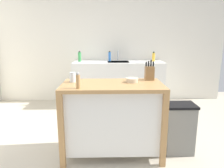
{
  "coord_description": "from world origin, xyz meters",
  "views": [
    {
      "loc": [
        -0.06,
        -2.25,
        1.44
      ],
      "look_at": [
        -0.0,
        0.33,
        0.84
      ],
      "focal_mm": 33.96,
      "sensor_mm": 36.0,
      "label": 1
    }
  ],
  "objects_px": {
    "bowl_ceramic_small": "(132,80)",
    "pepper_grinder": "(78,81)",
    "bottle_hand_soap": "(154,57)",
    "drinking_cup": "(73,77)",
    "knife_block": "(149,73)",
    "bottle_dish_soap": "(80,57)",
    "kitchen_island": "(112,116)",
    "sink_faucet": "(118,56)",
    "trash_bin": "(179,128)",
    "bottle_spray_cleaner": "(110,56)"
  },
  "relations": [
    {
      "from": "bowl_ceramic_small",
      "to": "sink_faucet",
      "type": "xyz_separation_m",
      "value": [
        -0.06,
        2.06,
        0.1
      ]
    },
    {
      "from": "knife_block",
      "to": "bottle_spray_cleaner",
      "type": "bearing_deg",
      "value": 104.12
    },
    {
      "from": "bowl_ceramic_small",
      "to": "bottle_hand_soap",
      "type": "bearing_deg",
      "value": 70.97
    },
    {
      "from": "sink_faucet",
      "to": "bowl_ceramic_small",
      "type": "bearing_deg",
      "value": -88.25
    },
    {
      "from": "kitchen_island",
      "to": "bowl_ceramic_small",
      "type": "height_order",
      "value": "bowl_ceramic_small"
    },
    {
      "from": "knife_block",
      "to": "drinking_cup",
      "type": "bearing_deg",
      "value": -173.88
    },
    {
      "from": "trash_bin",
      "to": "bottle_hand_soap",
      "type": "bearing_deg",
      "value": 87.45
    },
    {
      "from": "bowl_ceramic_small",
      "to": "bottle_dish_soap",
      "type": "height_order",
      "value": "bottle_dish_soap"
    },
    {
      "from": "knife_block",
      "to": "bottle_hand_soap",
      "type": "bearing_deg",
      "value": 76.3
    },
    {
      "from": "knife_block",
      "to": "drinking_cup",
      "type": "distance_m",
      "value": 0.94
    },
    {
      "from": "trash_bin",
      "to": "bottle_dish_soap",
      "type": "xyz_separation_m",
      "value": [
        -1.45,
        1.97,
        0.69
      ]
    },
    {
      "from": "sink_faucet",
      "to": "bottle_dish_soap",
      "type": "height_order",
      "value": "sink_faucet"
    },
    {
      "from": "pepper_grinder",
      "to": "bottle_spray_cleaner",
      "type": "relative_size",
      "value": 0.81
    },
    {
      "from": "knife_block",
      "to": "bottle_spray_cleaner",
      "type": "distance_m",
      "value": 1.93
    },
    {
      "from": "kitchen_island",
      "to": "knife_block",
      "type": "height_order",
      "value": "knife_block"
    },
    {
      "from": "drinking_cup",
      "to": "sink_faucet",
      "type": "height_order",
      "value": "sink_faucet"
    },
    {
      "from": "kitchen_island",
      "to": "sink_faucet",
      "type": "bearing_deg",
      "value": 85.37
    },
    {
      "from": "bowl_ceramic_small",
      "to": "trash_bin",
      "type": "bearing_deg",
      "value": -4.25
    },
    {
      "from": "kitchen_island",
      "to": "pepper_grinder",
      "type": "relative_size",
      "value": 6.82
    },
    {
      "from": "bowl_ceramic_small",
      "to": "bottle_spray_cleaner",
      "type": "xyz_separation_m",
      "value": [
        -0.24,
        2.0,
        0.09
      ]
    },
    {
      "from": "bottle_dish_soap",
      "to": "sink_faucet",
      "type": "bearing_deg",
      "value": 9.65
    },
    {
      "from": "trash_bin",
      "to": "bottle_hand_soap",
      "type": "height_order",
      "value": "bottle_hand_soap"
    },
    {
      "from": "bowl_ceramic_small",
      "to": "trash_bin",
      "type": "distance_m",
      "value": 0.84
    },
    {
      "from": "bottle_spray_cleaner",
      "to": "bottle_hand_soap",
      "type": "distance_m",
      "value": 0.92
    },
    {
      "from": "knife_block",
      "to": "bottle_hand_soap",
      "type": "height_order",
      "value": "knife_block"
    },
    {
      "from": "bowl_ceramic_small",
      "to": "trash_bin",
      "type": "height_order",
      "value": "bowl_ceramic_small"
    },
    {
      "from": "bottle_hand_soap",
      "to": "bottle_dish_soap",
      "type": "bearing_deg",
      "value": -178.28
    },
    {
      "from": "bowl_ceramic_small",
      "to": "pepper_grinder",
      "type": "height_order",
      "value": "pepper_grinder"
    },
    {
      "from": "knife_block",
      "to": "bottle_dish_soap",
      "type": "xyz_separation_m",
      "value": [
        -1.09,
        1.8,
        0.03
      ]
    },
    {
      "from": "bottle_dish_soap",
      "to": "drinking_cup",
      "type": "bearing_deg",
      "value": -85.42
    },
    {
      "from": "knife_block",
      "to": "trash_bin",
      "type": "relative_size",
      "value": 0.39
    },
    {
      "from": "kitchen_island",
      "to": "knife_block",
      "type": "xyz_separation_m",
      "value": [
        0.47,
        0.2,
        0.48
      ]
    },
    {
      "from": "pepper_grinder",
      "to": "bottle_hand_soap",
      "type": "height_order",
      "value": "bottle_hand_soap"
    },
    {
      "from": "drinking_cup",
      "to": "pepper_grinder",
      "type": "bearing_deg",
      "value": -71.06
    },
    {
      "from": "bottle_hand_soap",
      "to": "bottle_spray_cleaner",
      "type": "bearing_deg",
      "value": 178.09
    },
    {
      "from": "drinking_cup",
      "to": "pepper_grinder",
      "type": "relative_size",
      "value": 0.69
    },
    {
      "from": "bowl_ceramic_small",
      "to": "sink_faucet",
      "type": "height_order",
      "value": "sink_faucet"
    },
    {
      "from": "trash_bin",
      "to": "bottle_dish_soap",
      "type": "relative_size",
      "value": 2.89
    },
    {
      "from": "bottle_dish_soap",
      "to": "bottle_hand_soap",
      "type": "bearing_deg",
      "value": 1.72
    },
    {
      "from": "pepper_grinder",
      "to": "bottle_spray_cleaner",
      "type": "distance_m",
      "value": 2.32
    },
    {
      "from": "bowl_ceramic_small",
      "to": "pepper_grinder",
      "type": "bearing_deg",
      "value": -154.38
    },
    {
      "from": "bowl_ceramic_small",
      "to": "sink_faucet",
      "type": "bearing_deg",
      "value": 91.75
    },
    {
      "from": "kitchen_island",
      "to": "sink_faucet",
      "type": "height_order",
      "value": "sink_faucet"
    },
    {
      "from": "bowl_ceramic_small",
      "to": "bottle_hand_soap",
      "type": "xyz_separation_m",
      "value": [
        0.68,
        1.97,
        0.08
      ]
    },
    {
      "from": "bottle_hand_soap",
      "to": "trash_bin",
      "type": "bearing_deg",
      "value": -92.55
    },
    {
      "from": "bowl_ceramic_small",
      "to": "pepper_grinder",
      "type": "relative_size",
      "value": 0.83
    },
    {
      "from": "drinking_cup",
      "to": "bottle_hand_soap",
      "type": "xyz_separation_m",
      "value": [
        1.39,
        1.95,
        0.05
      ]
    },
    {
      "from": "sink_faucet",
      "to": "bottle_hand_soap",
      "type": "xyz_separation_m",
      "value": [
        0.74,
        -0.09,
        -0.02
      ]
    },
    {
      "from": "bottle_hand_soap",
      "to": "sink_faucet",
      "type": "bearing_deg",
      "value": 173.14
    },
    {
      "from": "kitchen_island",
      "to": "trash_bin",
      "type": "height_order",
      "value": "kitchen_island"
    }
  ]
}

